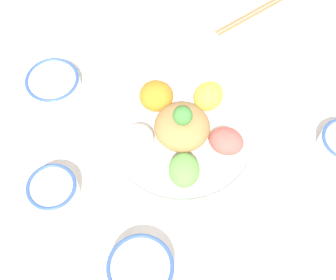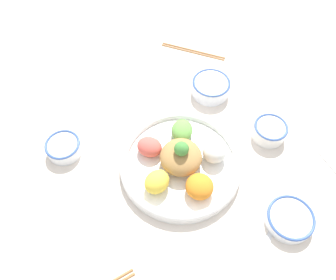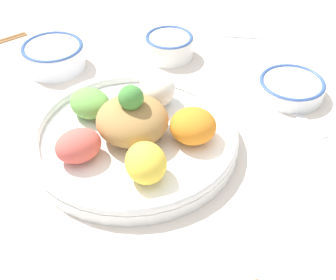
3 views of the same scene
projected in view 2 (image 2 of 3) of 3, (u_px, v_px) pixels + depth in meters
name	position (u px, v px, depth m)	size (l,w,h in m)	color
ground_plane	(176.00, 165.00, 0.89)	(2.40, 2.40, 0.00)	silver
salad_platter	(181.00, 162.00, 0.87)	(0.33, 0.33, 0.11)	white
sauce_bowl_red	(290.00, 219.00, 0.79)	(0.12, 0.12, 0.03)	white
rice_bowl_blue	(211.00, 87.00, 1.01)	(0.12, 0.12, 0.05)	white
sauce_bowl_dark	(270.00, 130.00, 0.92)	(0.09, 0.09, 0.05)	white
rice_bowl_plain	(64.00, 147.00, 0.90)	(0.10, 0.10, 0.04)	white
chopsticks_pair_far	(193.00, 51.00, 1.13)	(0.23, 0.05, 0.01)	#9E6B3D
serving_spoon_main	(318.00, 149.00, 0.92)	(0.10, 0.12, 0.01)	silver
serving_spoon_extra	(261.00, 261.00, 0.76)	(0.06, 0.14, 0.01)	silver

